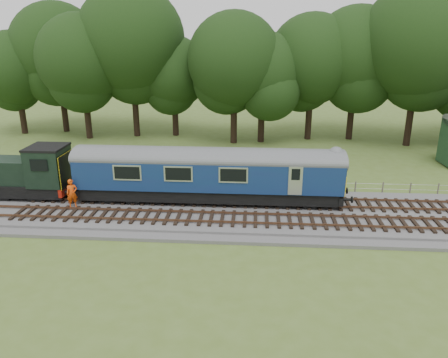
{
  "coord_description": "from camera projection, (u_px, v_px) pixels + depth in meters",
  "views": [
    {
      "loc": [
        -1.57,
        -26.77,
        11.61
      ],
      "look_at": [
        -3.62,
        1.4,
        2.0
      ],
      "focal_mm": 35.0,
      "sensor_mm": 36.0,
      "label": 1
    }
  ],
  "objects": [
    {
      "name": "track_south",
      "position": [
        278.0,
        220.0,
        27.26
      ],
      "size": [
        67.2,
        2.4,
        0.21
      ],
      "color": "black",
      "rests_on": "ballast"
    },
    {
      "name": "ground",
      "position": [
        277.0,
        216.0,
        28.9
      ],
      "size": [
        120.0,
        120.0,
        0.0
      ],
      "primitive_type": "plane",
      "color": "#516826",
      "rests_on": "ground"
    },
    {
      "name": "shunter_loco",
      "position": [
        13.0,
        174.0,
        30.87
      ],
      "size": [
        8.92,
        2.6,
        3.38
      ],
      "color": "black",
      "rests_on": "ground"
    },
    {
      "name": "fence",
      "position": [
        274.0,
        192.0,
        33.15
      ],
      "size": [
        64.0,
        0.12,
        1.0
      ],
      "primitive_type": null,
      "color": "#6B6054",
      "rests_on": "ground"
    },
    {
      "name": "worker",
      "position": [
        72.0,
        193.0,
        29.08
      ],
      "size": [
        0.86,
        0.79,
        1.96
      ],
      "primitive_type": "imported",
      "rotation": [
        0.0,
        0.0,
        0.59
      ],
      "color": "#F04C0C",
      "rests_on": "ballast"
    },
    {
      "name": "ballast",
      "position": [
        277.0,
        213.0,
        28.85
      ],
      "size": [
        70.0,
        7.0,
        0.35
      ],
      "primitive_type": "cube",
      "color": "#4C4C4F",
      "rests_on": "ground"
    },
    {
      "name": "track_north",
      "position": [
        276.0,
        202.0,
        30.09
      ],
      "size": [
        67.2,
        2.4,
        0.21
      ],
      "color": "black",
      "rests_on": "ballast"
    },
    {
      "name": "dmu_railcar",
      "position": [
        208.0,
        170.0,
        29.71
      ],
      "size": [
        18.05,
        2.86,
        3.88
      ],
      "color": "black",
      "rests_on": "ground"
    },
    {
      "name": "tree_line",
      "position": [
        269.0,
        138.0,
        49.68
      ],
      "size": [
        70.0,
        8.0,
        18.0
      ],
      "primitive_type": null,
      "color": "black",
      "rests_on": "ground"
    }
  ]
}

